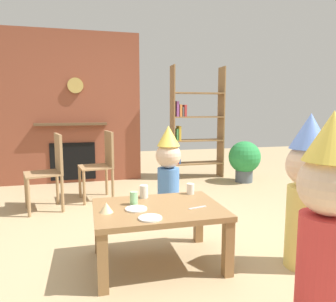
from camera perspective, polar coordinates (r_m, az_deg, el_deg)
ground_plane at (r=3.10m, az=-0.88°, el=-15.10°), size 12.00×12.00×0.00m
brick_fireplace_feature at (r=5.38m, az=-16.93°, el=7.27°), size 2.20×0.28×2.40m
bookshelf at (r=5.48m, az=4.54°, el=4.49°), size 0.90×0.28×1.90m
coffee_table at (r=2.49m, az=-1.74°, el=-11.50°), size 0.97×0.71×0.45m
paper_cup_near_left at (r=2.70m, az=-4.34°, el=-7.24°), size 0.07×0.07×0.11m
paper_cup_near_right at (r=2.82m, az=4.04°, el=-6.75°), size 0.06×0.06×0.09m
paper_cup_center at (r=2.52m, az=-6.13°, el=-8.39°), size 0.06×0.06×0.10m
paper_plate_front at (r=2.41m, az=-5.72°, el=-10.26°), size 0.16×0.16×0.01m
paper_plate_rear at (r=2.21m, az=-3.19°, el=-11.88°), size 0.16×0.16×0.01m
birthday_cake_slice at (r=2.37m, az=-10.99°, el=-9.89°), size 0.10×0.10×0.07m
table_fork at (r=2.45m, az=5.29°, el=-10.04°), size 0.15×0.05×0.01m
child_with_cone_hat at (r=1.92m, az=26.60°, el=-10.42°), size 0.33×0.33×1.19m
child_in_pink at (r=2.58m, az=23.61°, el=-6.03°), size 0.32×0.32×1.16m
child_by_the_chairs at (r=3.53m, az=0.07°, el=-3.17°), size 0.28×0.28×1.01m
dining_chair_left at (r=4.00m, az=-20.20°, el=-2.70°), size 0.48×0.48×0.90m
dining_chair_middle at (r=4.27m, az=-11.66°, el=-1.77°), size 0.46×0.46×0.90m
potted_plant_tall at (r=5.33m, az=13.52°, el=-1.37°), size 0.52×0.52×0.67m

